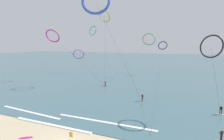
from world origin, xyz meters
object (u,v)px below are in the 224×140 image
at_px(kite_teal, 93,31).
at_px(surfer_crimson, 105,84).
at_px(surfboard_spare, 26,138).
at_px(surfer_ivory, 221,111).
at_px(surfer_amber, 221,136).
at_px(surfer_coral, 142,98).
at_px(kite_charcoal, 211,46).
at_px(kite_emerald, 149,39).
at_px(kite_lime, 105,16).
at_px(kite_magenta, 53,36).
at_px(kite_navy, 163,45).
at_px(kite_violet, 79,54).
at_px(kite_cobalt, 96,1).
at_px(beach_flag, 70,140).

bearing_deg(kite_teal, surfer_crimson, -37.05).
height_order(surfer_crimson, surfboard_spare, surfer_crimson).
relative_size(surfer_ivory, surfer_amber, 1.00).
bearing_deg(kite_teal, surfer_coral, -30.13).
bearing_deg(kite_charcoal, surfer_amber, -44.92).
xyz_separation_m(surfer_amber, kite_emerald, (-14.89, 41.97, 13.92)).
bearing_deg(kite_lime, surfer_coral, 158.25).
height_order(kite_magenta, kite_teal, kite_teal).
bearing_deg(kite_navy, kite_magenta, -138.81).
distance_m(kite_navy, kite_violet, 36.37).
bearing_deg(kite_cobalt, kite_violet, 107.33).
bearing_deg(kite_magenta, kite_charcoal, 153.61).
distance_m(surfer_ivory, kite_teal, 64.74).
bearing_deg(kite_emerald, surfer_crimson, -127.89).
distance_m(surfer_coral, kite_magenta, 38.73).
distance_m(kite_violet, kite_teal, 17.46).
height_order(kite_charcoal, kite_teal, kite_teal).
distance_m(surfer_coral, kite_charcoal, 16.99).
bearing_deg(kite_charcoal, surfer_ivory, 65.15).
bearing_deg(surfer_coral, kite_cobalt, -3.10).
bearing_deg(kite_emerald, kite_magenta, -161.54).
height_order(kite_cobalt, surfboard_spare, kite_cobalt).
relative_size(kite_navy, kite_teal, 1.00).
xyz_separation_m(surfer_ivory, kite_emerald, (-17.34, 32.45, 13.92)).
bearing_deg(kite_magenta, kite_teal, -102.60).
bearing_deg(surfboard_spare, kite_cobalt, 51.84).
bearing_deg(surfer_ivory, kite_charcoal, -137.81).
bearing_deg(surfer_crimson, kite_magenta, -138.34).
height_order(surfer_coral, surfer_amber, same).
xyz_separation_m(surfer_amber, kite_lime, (-26.51, 23.90, 20.61)).
height_order(kite_violet, kite_teal, kite_teal).
height_order(kite_lime, surfboard_spare, kite_lime).
bearing_deg(surfer_crimson, kite_teal, 171.21).
bearing_deg(surfer_coral, kite_lime, -104.39).
distance_m(kite_magenta, beach_flag, 45.28).
xyz_separation_m(surfer_coral, kite_charcoal, (11.85, -3.26, 11.73)).
bearing_deg(surfboard_spare, surfer_ivory, 32.34).
bearing_deg(kite_lime, kite_emerald, -103.45).
relative_size(surfer_ivory, kite_charcoal, 0.12).
distance_m(kite_lime, kite_teal, 32.01).
xyz_separation_m(kite_navy, surfboard_spare, (-15.74, -55.56, -12.20)).
bearing_deg(kite_emerald, beach_flag, -105.33).
relative_size(kite_emerald, kite_teal, 0.45).
distance_m(kite_charcoal, kite_violet, 52.72).
bearing_deg(surfer_coral, surfer_crimson, -98.51).
relative_size(kite_lime, beach_flag, 7.61).
relative_size(kite_charcoal, kite_cobalt, 0.67).
bearing_deg(kite_cobalt, surfer_coral, 42.21).
distance_m(surfboard_spare, beach_flag, 8.26).
height_order(surfer_ivory, kite_violet, kite_violet).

